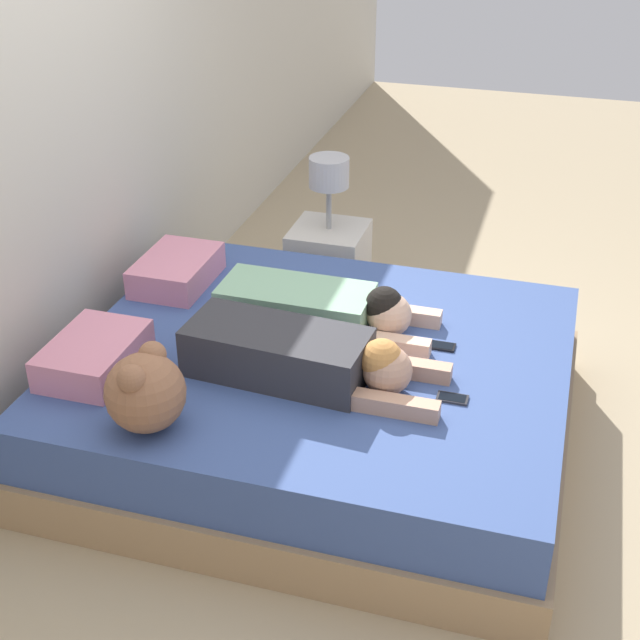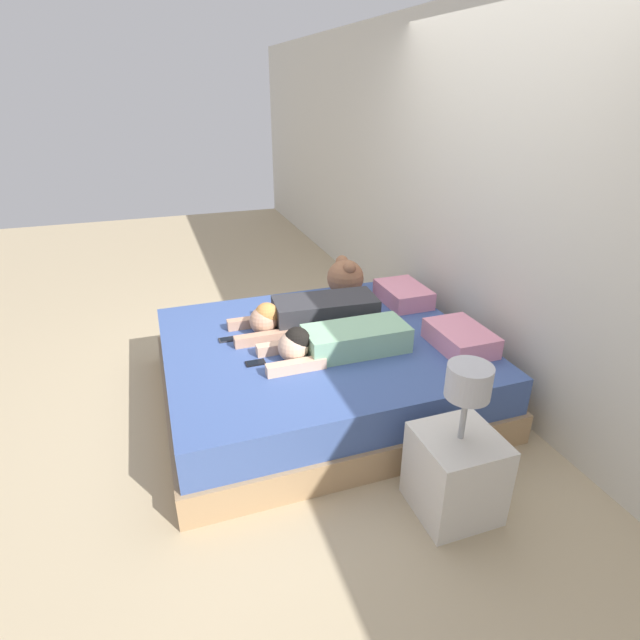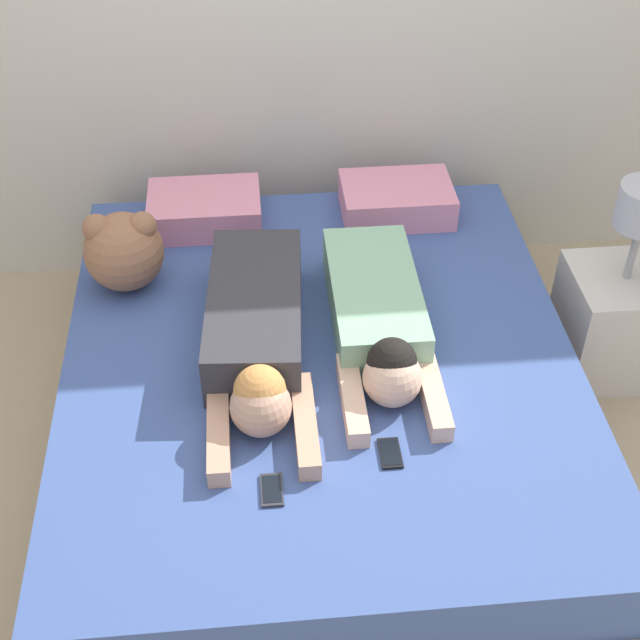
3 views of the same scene
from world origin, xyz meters
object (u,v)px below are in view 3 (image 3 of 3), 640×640
Objects in this scene: cell_phone_left at (272,490)px; cell_phone_right at (390,453)px; bed at (320,398)px; pillow_head_right at (397,200)px; nightstand at (616,312)px; plush_toy at (124,250)px; person_right at (379,321)px; pillow_head_left at (205,210)px; person_left at (257,335)px.

cell_phone_left and cell_phone_right have the same top height.
bed is 0.98m from pillow_head_right.
cell_phone_right reaches higher than bed.
nightstand is (0.82, -0.53, -0.24)m from pillow_head_right.
nightstand is at bearing -32.87° from pillow_head_right.
cell_phone_left is at bearing -112.72° from pillow_head_right.
plush_toy is at bearing 132.54° from cell_phone_right.
person_right is (0.21, 0.04, 0.32)m from bed.
pillow_head_left is 0.53× the size of nightstand.
pillow_head_left is 0.87m from person_left.
pillow_head_left is 0.49m from plush_toy.
plush_toy reaches higher than bed.
person_right is (-0.19, -0.80, 0.02)m from pillow_head_right.
bed is 2.45× the size of nightstand.
pillow_head_left reaches higher than bed.
person_left is at bearing -167.74° from nightstand.
pillow_head_right is at bearing 64.43° from bed.
pillow_head_left is at bearing 113.45° from cell_phone_right.
person_left is (0.18, -0.85, 0.03)m from pillow_head_left.
cell_phone_left is at bearing -88.23° from person_left.
cell_phone_left is (0.20, -1.45, -0.06)m from pillow_head_left.
person_left is at bearing -77.66° from pillow_head_left.
nightstand is at bearing 37.39° from cell_phone_right.
nightstand is at bearing 32.64° from cell_phone_left.
pillow_head_right reaches higher than cell_phone_right.
nightstand reaches higher than cell_phone_left.
pillow_head_right is 3.77× the size of cell_phone_left.
person_left reaches higher than pillow_head_left.
person_left is 3.37× the size of plush_toy.
cell_phone_right is 0.39× the size of plush_toy.
pillow_head_right is at bearing 76.63° from person_right.
person_left is at bearing -179.92° from bed.
plush_toy is at bearing -127.34° from pillow_head_left.
pillow_head_right is at bearing 0.00° from pillow_head_left.
person_left is 1.51m from nightstand.
plush_toy is at bearing 175.64° from nightstand.
person_left is at bearing 91.77° from cell_phone_left.
pillow_head_left is 3.77× the size of cell_phone_right.
cell_phone_left is 0.14× the size of nightstand.
pillow_head_right is (0.40, 0.85, 0.30)m from bed.
pillow_head_right is at bearing 67.28° from cell_phone_left.
person_left is (-0.22, -0.00, 0.33)m from bed.
cell_phone_right is at bearing 16.37° from cell_phone_left.
person_right is at bearing -24.51° from plush_toy.
bed is 0.57m from cell_phone_right.
plush_toy is (-0.91, 0.42, 0.07)m from person_right.
bed is at bearing -115.57° from pillow_head_right.
person_left is 0.67m from plush_toy.
person_right is 7.94× the size of cell_phone_right.
person_right is at bearing 57.25° from cell_phone_left.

